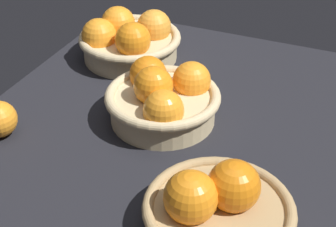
# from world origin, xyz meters

# --- Properties ---
(market_tray) EXTENTS (0.84, 0.72, 0.03)m
(market_tray) POSITION_xyz_m (0.00, 0.00, 0.01)
(market_tray) COLOR black
(market_tray) RESTS_ON ground
(basket_near_left) EXTENTS (0.22, 0.22, 0.11)m
(basket_near_left) POSITION_xyz_m (-0.23, -0.17, 0.07)
(basket_near_left) COLOR tan
(basket_near_left) RESTS_ON market_tray
(basket_center) EXTENTS (0.22, 0.22, 0.12)m
(basket_center) POSITION_xyz_m (0.00, 0.01, 0.08)
(basket_center) COLOR #D3BC8C
(basket_center) RESTS_ON market_tray
(basket_far_right) EXTENTS (0.24, 0.24, 0.11)m
(basket_far_right) POSITION_xyz_m (0.20, 0.19, 0.08)
(basket_far_right) COLOR #D3BC8C
(basket_far_right) RESTS_ON market_tray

